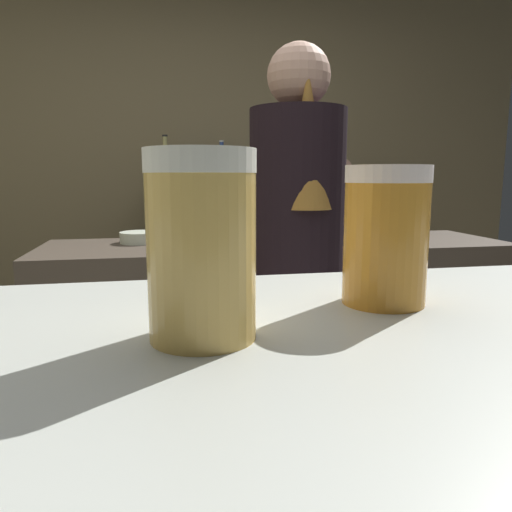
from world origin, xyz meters
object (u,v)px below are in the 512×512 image
(bottle_olive_oil, at_px, (222,161))
(pint_glass_near, at_px, (386,236))
(knife_block, at_px, (406,215))
(bottle_hot_sauce, at_px, (166,159))
(pint_glass_far, at_px, (202,246))
(chefs_knife, at_px, (331,242))
(mixing_bowl, at_px, (140,237))
(bartender, at_px, (297,246))

(bottle_olive_oil, bearing_deg, pint_glass_near, -93.93)
(knife_block, xyz_separation_m, bottle_hot_sauce, (-1.17, 1.15, 0.31))
(pint_glass_far, bearing_deg, chefs_knife, 66.80)
(knife_block, height_order, mixing_bowl, knife_block)
(bartender, relative_size, bottle_olive_oil, 7.42)
(bartender, relative_size, mixing_bowl, 9.15)
(pint_glass_far, relative_size, bottle_olive_oil, 0.64)
(mixing_bowl, relative_size, bottle_hot_sauce, 0.69)
(chefs_knife, height_order, bottle_hot_sauce, bottle_hot_sauce)
(chefs_knife, distance_m, pint_glass_near, 1.74)
(mixing_bowl, height_order, bottle_hot_sauce, bottle_hot_sauce)
(mixing_bowl, relative_size, chefs_knife, 0.76)
(mixing_bowl, bearing_deg, pint_glass_far, -86.00)
(bartender, distance_m, bottle_hot_sauce, 1.80)
(pint_glass_near, relative_size, bottle_hot_sauce, 0.51)
(pint_glass_far, distance_m, bottle_olive_oil, 2.93)
(bottle_hot_sauce, xyz_separation_m, bottle_olive_oil, (0.37, -0.10, -0.02))
(bottle_hot_sauce, bearing_deg, bottle_olive_oil, -15.05)
(mixing_bowl, xyz_separation_m, pint_glass_far, (0.13, -1.86, 0.22))
(bartender, height_order, knife_block, bartender)
(bartender, xyz_separation_m, pint_glass_far, (-0.45, -1.29, 0.20))
(bottle_hot_sauce, bearing_deg, chefs_knife, -61.04)
(bartender, height_order, mixing_bowl, bartender)
(chefs_knife, bearing_deg, knife_block, 19.16)
(pint_glass_near, bearing_deg, bottle_olive_oil, 86.07)
(knife_block, bearing_deg, bottle_hot_sauce, 135.58)
(pint_glass_far, bearing_deg, pint_glass_near, 20.45)
(knife_block, relative_size, pint_glass_near, 2.14)
(chefs_knife, xyz_separation_m, pint_glass_near, (-0.54, -1.63, 0.24))
(chefs_knife, distance_m, pint_glass_far, 1.86)
(knife_block, relative_size, chefs_knife, 1.20)
(bartender, xyz_separation_m, bottle_olive_oil, (-0.07, 1.61, 0.35))
(pint_glass_near, distance_m, bottle_olive_oil, 2.85)
(pint_glass_near, xyz_separation_m, bottle_hot_sauce, (-0.18, 2.93, 0.17))
(pint_glass_far, bearing_deg, bottle_olive_oil, 82.58)
(bartender, relative_size, knife_block, 5.79)
(bartender, height_order, bottle_olive_oil, bartender)
(pint_glass_near, xyz_separation_m, pint_glass_far, (-0.18, -0.07, 0.00))
(bottle_olive_oil, bearing_deg, mixing_bowl, -115.92)
(knife_block, distance_m, mixing_bowl, 1.31)
(bartender, height_order, chefs_knife, bartender)
(chefs_knife, bearing_deg, pint_glass_near, -108.21)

